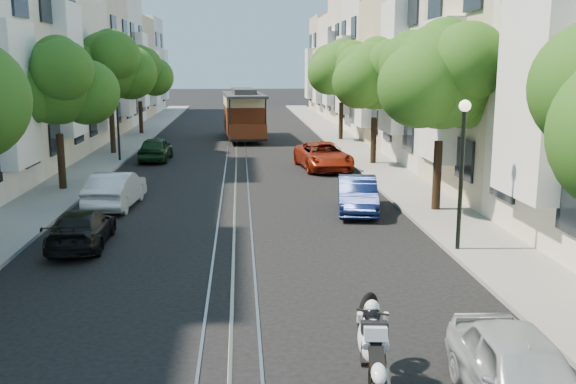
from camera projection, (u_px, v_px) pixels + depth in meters
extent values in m
plane|color=black|center=(237.00, 147.00, 41.09)|extent=(200.00, 200.00, 0.00)
cube|color=gray|center=(349.00, 145.00, 41.61)|extent=(2.50, 80.00, 0.12)
cube|color=gray|center=(122.00, 147.00, 40.55)|extent=(2.50, 80.00, 0.12)
cube|color=gray|center=(228.00, 147.00, 41.05)|extent=(0.06, 80.00, 0.02)
cube|color=gray|center=(237.00, 147.00, 41.09)|extent=(0.06, 80.00, 0.02)
cube|color=gray|center=(245.00, 147.00, 41.13)|extent=(0.06, 80.00, 0.02)
cube|color=tan|center=(237.00, 147.00, 41.09)|extent=(0.08, 80.00, 0.01)
cube|color=white|center=(535.00, 87.00, 17.32)|extent=(0.90, 3.04, 6.05)
cube|color=beige|center=(537.00, 70.00, 25.35)|extent=(7.00, 8.00, 10.00)
cube|color=white|center=(442.00, 91.00, 25.22)|extent=(0.90, 3.04, 5.50)
cube|color=silver|center=(468.00, 49.00, 32.97)|extent=(7.00, 8.00, 12.00)
cube|color=white|center=(395.00, 68.00, 32.88)|extent=(0.90, 3.04, 6.60)
cube|color=#C6B28C|center=(423.00, 76.00, 41.09)|extent=(7.00, 8.00, 9.00)
cube|color=white|center=(364.00, 87.00, 40.95)|extent=(0.90, 3.04, 4.95)
cube|color=white|center=(394.00, 64.00, 48.77)|extent=(7.00, 8.00, 10.50)
cube|color=white|center=(344.00, 75.00, 48.65)|extent=(0.90, 3.04, 5.78)
cube|color=beige|center=(373.00, 58.00, 56.49)|extent=(7.00, 8.00, 11.50)
cube|color=white|center=(330.00, 69.00, 56.39)|extent=(0.90, 3.04, 6.32)
cube|color=silver|center=(356.00, 69.00, 64.51)|extent=(7.00, 8.00, 9.50)
cube|color=white|center=(319.00, 77.00, 64.38)|extent=(0.90, 3.04, 5.23)
cube|color=beige|center=(344.00, 66.00, 72.29)|extent=(7.00, 8.00, 10.00)
cube|color=white|center=(310.00, 73.00, 72.16)|extent=(0.90, 3.04, 5.50)
cube|color=white|center=(14.00, 94.00, 24.04)|extent=(0.90, 3.04, 5.39)
cube|color=white|center=(68.00, 70.00, 31.70)|extent=(0.90, 3.04, 6.47)
cube|color=silver|center=(40.00, 78.00, 39.35)|extent=(7.00, 8.00, 8.82)
cube|color=white|center=(103.00, 89.00, 39.77)|extent=(0.90, 3.04, 4.85)
cube|color=beige|center=(72.00, 65.00, 47.03)|extent=(7.00, 8.00, 10.29)
cube|color=white|center=(125.00, 77.00, 47.47)|extent=(0.90, 3.04, 5.66)
cube|color=silver|center=(96.00, 59.00, 54.76)|extent=(7.00, 8.00, 11.27)
cube|color=white|center=(141.00, 70.00, 55.21)|extent=(0.90, 3.04, 6.20)
cube|color=#C6B28C|center=(114.00, 70.00, 62.77)|extent=(7.00, 8.00, 9.31)
cube|color=white|center=(154.00, 78.00, 63.20)|extent=(0.90, 3.04, 5.12)
cube|color=white|center=(128.00, 67.00, 70.55)|extent=(7.00, 8.00, 9.80)
cube|color=white|center=(163.00, 74.00, 70.98)|extent=(0.90, 3.04, 5.39)
cylinder|color=black|center=(437.00, 175.00, 22.78)|extent=(0.30, 0.30, 2.45)
sphere|color=#295214|center=(442.00, 76.00, 22.10)|extent=(3.64, 3.64, 3.64)
sphere|color=#295214|center=(467.00, 87.00, 22.75)|extent=(2.91, 2.91, 2.91)
sphere|color=#295214|center=(420.00, 86.00, 21.40)|extent=(2.84, 2.84, 2.84)
sphere|color=#295214|center=(445.00, 50.00, 22.03)|extent=(2.18, 2.18, 2.18)
cylinder|color=black|center=(374.00, 140.00, 33.54)|extent=(0.30, 0.30, 2.38)
sphere|color=#295214|center=(375.00, 75.00, 32.88)|extent=(3.54, 3.54, 3.54)
sphere|color=#295214|center=(394.00, 83.00, 33.53)|extent=(2.83, 2.83, 2.83)
sphere|color=#295214|center=(359.00, 81.00, 32.19)|extent=(2.76, 2.76, 2.76)
sphere|color=#295214|center=(377.00, 57.00, 32.81)|extent=(2.12, 2.12, 2.12)
cylinder|color=black|center=(341.00, 121.00, 44.28)|extent=(0.30, 0.30, 2.52)
sphere|color=#295214|center=(342.00, 68.00, 43.59)|extent=(3.74, 3.74, 3.74)
sphere|color=#295214|center=(356.00, 74.00, 44.23)|extent=(3.00, 3.00, 3.00)
sphere|color=#295214|center=(329.00, 73.00, 42.89)|extent=(2.92, 2.92, 2.92)
sphere|color=#295214|center=(343.00, 55.00, 43.51)|extent=(2.25, 2.25, 2.25)
cylinder|color=black|center=(61.00, 161.00, 26.63)|extent=(0.30, 0.30, 2.27)
sphere|color=#295214|center=(56.00, 83.00, 26.00)|extent=(3.38, 3.38, 3.38)
sphere|color=#295214|center=(87.00, 92.00, 26.65)|extent=(2.70, 2.70, 2.70)
sphere|color=#295214|center=(27.00, 91.00, 25.31)|extent=(2.64, 2.64, 2.64)
sphere|color=#295214|center=(58.00, 60.00, 25.93)|extent=(2.03, 2.03, 2.03)
cylinder|color=black|center=(112.00, 130.00, 37.35)|extent=(0.30, 0.30, 2.62)
sphere|color=#295214|center=(109.00, 66.00, 36.63)|extent=(3.90, 3.90, 3.90)
sphere|color=#295214|center=(130.00, 73.00, 37.27)|extent=(3.12, 3.12, 3.12)
sphere|color=#295214|center=(89.00, 71.00, 35.93)|extent=(3.04, 3.04, 3.04)
sphere|color=#295214|center=(110.00, 49.00, 36.56)|extent=(2.34, 2.34, 2.34)
cylinder|color=black|center=(141.00, 117.00, 48.13)|extent=(0.30, 0.30, 2.38)
sphere|color=#295214|center=(139.00, 72.00, 47.48)|extent=(3.54, 3.54, 3.54)
sphere|color=#295214|center=(155.00, 77.00, 48.12)|extent=(2.83, 2.83, 2.83)
sphere|color=#295214|center=(124.00, 76.00, 46.78)|extent=(2.76, 2.76, 2.76)
sphere|color=#295214|center=(140.00, 59.00, 47.40)|extent=(2.12, 2.12, 2.12)
cylinder|color=black|center=(461.00, 179.00, 17.67)|extent=(0.12, 0.12, 4.00)
sphere|color=#FFF2CC|center=(465.00, 106.00, 17.28)|extent=(0.32, 0.32, 0.32)
cylinder|color=black|center=(118.00, 123.00, 34.35)|extent=(0.12, 0.12, 4.00)
sphere|color=#FFF2CC|center=(116.00, 85.00, 33.96)|extent=(0.32, 0.32, 0.32)
torus|color=black|center=(368.00, 315.00, 11.08)|extent=(0.53, 0.74, 0.78)
ellipsoid|color=silver|center=(372.00, 339.00, 10.41)|extent=(0.58, 1.13, 0.92)
ellipsoid|color=silver|center=(374.00, 333.00, 10.12)|extent=(0.46, 0.63, 0.52)
cube|color=black|center=(377.00, 357.00, 9.71)|extent=(0.29, 0.59, 0.36)
cube|color=silver|center=(374.00, 331.00, 10.07)|extent=(0.41, 0.63, 0.30)
sphere|color=black|center=(372.00, 314.00, 10.39)|extent=(0.28, 0.28, 0.28)
cube|color=black|center=(244.00, 132.00, 45.37)|extent=(2.96, 8.59, 0.32)
cube|color=#51200D|center=(244.00, 115.00, 45.12)|extent=(2.87, 5.43, 2.53)
cube|color=beige|center=(243.00, 101.00, 44.94)|extent=(2.92, 5.49, 0.63)
cube|color=#2D2D30|center=(243.00, 95.00, 44.85)|extent=(3.17, 8.60, 0.19)
cube|color=#2D2D30|center=(243.00, 91.00, 44.80)|extent=(1.78, 4.84, 0.37)
imported|color=#ADB5B9|center=(522.00, 375.00, 9.62)|extent=(1.64, 3.79, 1.27)
imported|color=#0D1844|center=(357.00, 195.00, 22.97)|extent=(1.84, 3.97, 1.26)
imported|color=maroon|center=(323.00, 156.00, 32.32)|extent=(2.78, 5.11, 1.36)
imported|color=black|center=(81.00, 228.00, 18.58)|extent=(1.63, 3.80, 1.09)
imported|color=silver|center=(116.00, 189.00, 23.73)|extent=(1.72, 4.15, 1.34)
imported|color=black|center=(156.00, 149.00, 35.13)|extent=(1.65, 3.93, 1.33)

